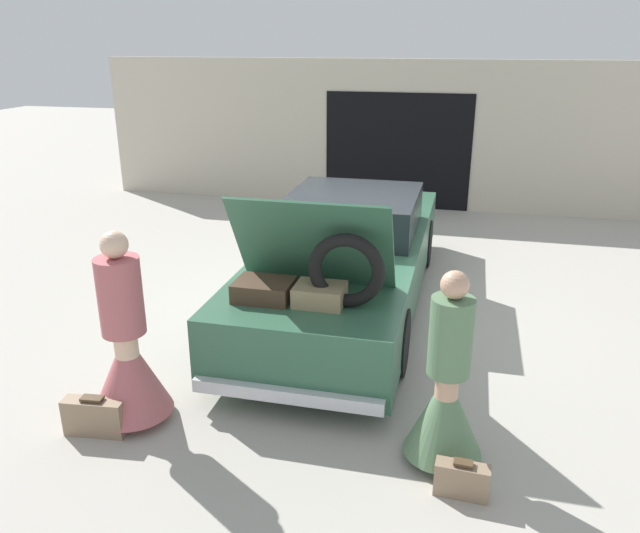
% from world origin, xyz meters
% --- Properties ---
extents(ground_plane, '(40.00, 40.00, 0.00)m').
position_xyz_m(ground_plane, '(0.00, 0.00, 0.00)').
color(ground_plane, '#ADA89E').
extents(garage_wall_back, '(12.00, 0.14, 2.80)m').
position_xyz_m(garage_wall_back, '(0.00, 4.99, 1.39)').
color(garage_wall_back, beige).
rests_on(garage_wall_back, ground_plane).
extents(car, '(1.84, 5.40, 1.83)m').
position_xyz_m(car, '(0.00, 0.00, 0.62)').
color(car, '#336047').
rests_on(car, ground_plane).
extents(person_left, '(0.70, 0.70, 1.73)m').
position_xyz_m(person_left, '(-1.34, -2.93, 0.61)').
color(person_left, beige).
rests_on(person_left, ground_plane).
extents(person_right, '(0.62, 0.62, 1.61)m').
position_xyz_m(person_right, '(1.34, -2.88, 0.57)').
color(person_right, tan).
rests_on(person_right, ground_plane).
extents(suitcase_beside_left_person, '(0.53, 0.20, 0.35)m').
position_xyz_m(suitcase_beside_left_person, '(-1.53, -3.22, 0.16)').
color(suitcase_beside_left_person, '#8C7259').
rests_on(suitcase_beside_left_person, ground_plane).
extents(suitcase_beside_right_person, '(0.40, 0.16, 0.30)m').
position_xyz_m(suitcase_beside_right_person, '(1.50, -3.27, 0.13)').
color(suitcase_beside_right_person, '#8C7259').
rests_on(suitcase_beside_right_person, ground_plane).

